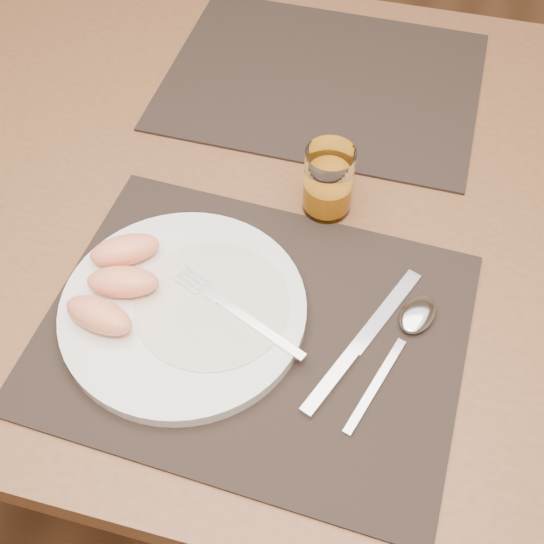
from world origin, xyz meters
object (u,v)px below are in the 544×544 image
Objects in this scene: fork at (228,306)px; juice_glass at (328,184)px; plate at (183,309)px; knife at (354,351)px; spoon at (412,324)px; placemat_far at (323,80)px; table at (284,228)px; placemat_near at (254,330)px.

juice_glass reaches higher than fork.
fork is 0.20m from juice_glass.
juice_glass is (0.12, 0.20, 0.03)m from plate.
plate is 1.29× the size of knife.
plate is 1.43× the size of spoon.
juice_glass reaches higher than placemat_far.
fork is at bearing -110.76° from juice_glass.
table is at bearing 136.88° from spoon.
fork is (-0.03, 0.01, 0.02)m from placemat_near.
spoon is at bearing 15.67° from placemat_near.
plate is 0.25m from spoon.
knife reaches higher than table.
plate is 0.19m from knife.
spoon reaches higher than placemat_far.
juice_glass reaches higher than plate.
placemat_far is 0.44m from plate.
table is at bearing 95.27° from placemat_near.
placemat_far is 0.43m from fork.
plate is 2.99× the size of juice_glass.
plate is (-0.06, -0.44, 0.01)m from placemat_far.
spoon is at bearing 10.27° from fork.
juice_glass is (0.04, 0.20, 0.04)m from placemat_near.
placemat_far is 0.25m from juice_glass.
placemat_near is 0.17m from spoon.
placemat_near is 1.00× the size of placemat_far.
fork is 0.88× the size of spoon.
placemat_near is at bearing -84.73° from table.
knife is 0.07m from spoon.
placemat_far is 1.67× the size of plate.
knife is (0.11, -0.00, 0.00)m from placemat_near.
placemat_far is 4.98× the size of juice_glass.
placemat_far reaches higher than table.
juice_glass is at bearing 110.12° from knife.
placemat_far is 2.15× the size of knife.
spoon is (0.24, 0.05, -0.00)m from plate.
placemat_far is 2.71× the size of fork.
placemat_near and placemat_far have the same top height.
plate reaches higher than spoon.
placemat_near is at bearing -18.78° from fork.
juice_glass is at bearing -76.82° from placemat_far.
juice_glass reaches higher than knife.
knife is 0.21m from juice_glass.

